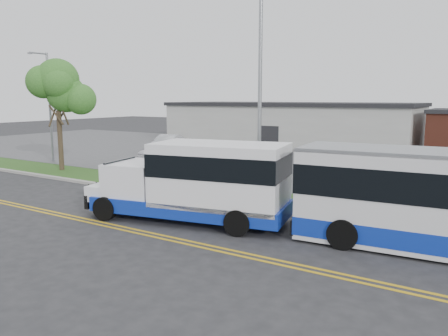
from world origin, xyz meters
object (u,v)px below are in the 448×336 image
Objects in this scene: tree_west at (57,93)px; streetlight_far at (49,103)px; parked_car_b at (164,151)px; parked_car_a at (167,144)px; shuttle_bus at (201,180)px; streetlight_near at (259,89)px; pedestrian at (155,164)px.

tree_west is 0.86× the size of streetlight_far.
parked_car_b is (2.53, 7.55, -4.36)m from tree_west.
parked_car_a is 3.52m from parked_car_b.
streetlight_far is at bearing 148.10° from shuttle_bus.
tree_west reaches higher than parked_car_b.
parked_car_a is at bearing 87.32° from tree_west.
streetlight_far is 0.94× the size of shuttle_bus.
streetlight_near is 18.65m from parked_car_a.
shuttle_bus is 4.60× the size of pedestrian.
parked_car_a is at bearing 61.31° from streetlight_far.
streetlight_near is at bearing -19.59° from parked_car_b.
tree_west is at bearing -109.48° from parked_car_a.
shuttle_bus is at bearing -32.19° from parked_car_b.
shuttle_bus is 17.44m from parked_car_b.
parked_car_b is at bearing 147.25° from streetlight_near.
shuttle_bus is 1.85× the size of parked_car_b.
streetlight_near is 1.19× the size of streetlight_far.
pedestrian is 12.35m from parked_car_a.
pedestrian is 8.83m from parked_car_b.
parked_car_a is (0.49, 10.41, -4.23)m from tree_west.
streetlight_far is (-4.00, 2.22, -0.65)m from tree_west.
shuttle_bus reaches higher than parked_car_b.
streetlight_far is 12.40m from pedestrian.
parked_car_b is at bearing -71.31° from parked_car_a.
parked_car_a is (-14.29, 15.26, -0.78)m from shuttle_bus.
tree_west is 3.74× the size of pedestrian.
streetlight_near reaches higher than pedestrian.
shuttle_bus reaches higher than pedestrian.
streetlight_near reaches higher than parked_car_b.
shuttle_bus is 8.80m from pedestrian.
shuttle_bus is at bearing -63.69° from parked_car_a.
parked_car_a is at bearing 121.82° from shuttle_bus.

